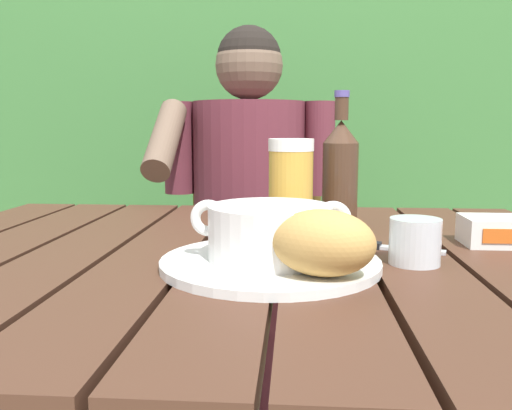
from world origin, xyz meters
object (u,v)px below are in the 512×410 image
(person_eating, at_px, (247,207))
(water_glass_small, at_px, (415,241))
(butter_tub, at_px, (499,231))
(chair_near_diner, at_px, (253,278))
(beer_bottle, at_px, (340,172))
(table_knife, at_px, (379,246))
(bread_roll, at_px, (323,243))
(beer_glass, at_px, (291,187))
(serving_plate, at_px, (270,263))
(soup_bowl, at_px, (270,231))

(person_eating, relative_size, water_glass_small, 17.43)
(butter_tub, bearing_deg, chair_near_diner, 119.14)
(beer_bottle, distance_m, table_knife, 0.20)
(bread_roll, bearing_deg, person_eating, 100.99)
(bread_roll, xyz_separation_m, table_knife, (0.10, 0.20, -0.05))
(beer_glass, xyz_separation_m, water_glass_small, (0.17, -0.19, -0.05))
(butter_tub, height_order, table_knife, butter_tub)
(chair_near_diner, height_order, person_eating, person_eating)
(beer_glass, bearing_deg, beer_bottle, 37.31)
(chair_near_diner, distance_m, serving_plate, 1.04)
(beer_bottle, bearing_deg, chair_near_diner, 107.13)
(bread_roll, relative_size, water_glass_small, 2.10)
(water_glass_small, height_order, table_knife, water_glass_small)
(bread_roll, relative_size, beer_bottle, 0.58)
(serving_plate, height_order, bread_roll, bread_roll)
(beer_glass, distance_m, beer_bottle, 0.12)
(beer_glass, height_order, beer_bottle, beer_bottle)
(serving_plate, bearing_deg, butter_tub, 24.65)
(serving_plate, relative_size, beer_glass, 1.77)
(chair_near_diner, bearing_deg, serving_plate, -84.24)
(soup_bowl, xyz_separation_m, beer_glass, (0.03, 0.22, 0.03))
(soup_bowl, height_order, water_glass_small, soup_bowl)
(chair_near_diner, relative_size, bread_roll, 6.09)
(bread_roll, distance_m, beer_bottle, 0.37)
(person_eating, height_order, beer_bottle, person_eating)
(chair_near_diner, xyz_separation_m, beer_bottle, (0.21, -0.70, 0.41))
(beer_glass, height_order, water_glass_small, beer_glass)
(soup_bowl, bearing_deg, serving_plate, 180.00)
(soup_bowl, bearing_deg, table_knife, 36.53)
(person_eating, height_order, table_knife, person_eating)
(person_eating, distance_m, butter_tub, 0.78)
(serving_plate, distance_m, soup_bowl, 0.04)
(beer_bottle, relative_size, table_knife, 1.58)
(person_eating, distance_m, beer_glass, 0.60)
(chair_near_diner, bearing_deg, water_glass_small, -72.68)
(chair_near_diner, distance_m, bread_roll, 1.13)
(bread_roll, height_order, beer_bottle, beer_bottle)
(beer_glass, distance_m, water_glass_small, 0.26)
(butter_tub, relative_size, table_knife, 0.70)
(soup_bowl, height_order, bread_roll, same)
(beer_glass, bearing_deg, table_knife, -35.86)
(beer_bottle, bearing_deg, water_glass_small, -72.19)
(soup_bowl, height_order, table_knife, soup_bowl)
(chair_near_diner, height_order, table_knife, chair_near_diner)
(bread_roll, height_order, beer_glass, beer_glass)
(person_eating, relative_size, serving_plate, 4.12)
(bread_roll, bearing_deg, table_knife, 63.95)
(serving_plate, height_order, soup_bowl, soup_bowl)
(table_knife, bearing_deg, water_glass_small, -68.60)
(bread_roll, bearing_deg, serving_plate, 130.60)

